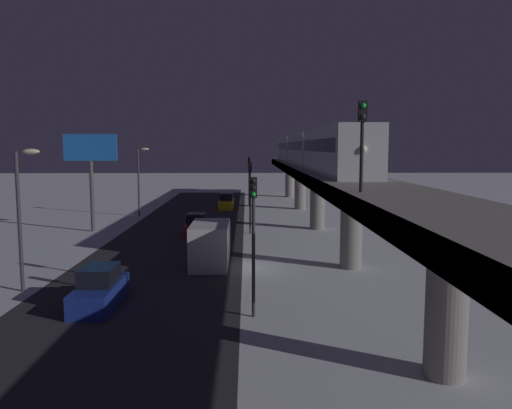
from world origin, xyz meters
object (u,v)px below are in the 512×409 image
object	(u,v)px
subway_train	(307,149)
sedan_red	(197,227)
box_truck	(211,242)
sedan_yellow	(226,202)
traffic_light_mid	(250,187)
traffic_light_near	(253,226)
commercial_billboard	(91,157)
sedan_blue	(100,290)
traffic_light_far	(249,174)
rail_signal	(362,130)

from	to	relation	value
subway_train	sedan_red	distance (m)	18.12
box_truck	subway_train	bearing A→B (deg)	-111.54
subway_train	sedan_yellow	world-z (taller)	subway_train
subway_train	sedan_yellow	size ratio (longest dim) A/B	11.59
traffic_light_mid	sedan_yellow	bearing A→B (deg)	-81.19
traffic_light_near	commercial_billboard	size ratio (longest dim) A/B	0.72
sedan_yellow	sedan_blue	xyz separation A→B (m)	(4.60, 39.35, 0.00)
subway_train	traffic_light_far	size ratio (longest dim) A/B	8.67
subway_train	sedan_yellow	xyz separation A→B (m)	(9.28, -6.93, -6.72)
box_truck	traffic_light_mid	size ratio (longest dim) A/B	1.16
sedan_red	traffic_light_near	bearing A→B (deg)	-77.68
traffic_light_near	traffic_light_mid	bearing A→B (deg)	-90.00
sedan_blue	traffic_light_near	world-z (taller)	traffic_light_near
rail_signal	traffic_light_far	distance (m)	45.43
traffic_light_mid	commercial_billboard	size ratio (longest dim) A/B	0.72
traffic_light_far	commercial_billboard	bearing A→B (deg)	55.01
subway_train	rail_signal	xyz separation A→B (m)	(1.61, 34.36, 0.95)
sedan_yellow	traffic_light_far	distance (m)	5.80
sedan_yellow	sedan_blue	world-z (taller)	same
rail_signal	traffic_light_near	bearing A→B (deg)	-2.17
subway_train	rail_signal	bearing A→B (deg)	87.32
rail_signal	traffic_light_mid	xyz separation A→B (m)	(4.77, -22.58, -4.27)
box_truck	traffic_light_mid	xyz separation A→B (m)	(-2.70, -11.22, 2.85)
sedan_red	commercial_billboard	bearing A→B (deg)	165.29
sedan_red	subway_train	bearing A→B (deg)	48.83
sedan_red	box_truck	distance (m)	10.54
sedan_blue	commercial_billboard	bearing A→B (deg)	-72.61
traffic_light_near	commercial_billboard	xyz separation A→B (m)	(14.49, -24.09, 2.63)
subway_train	traffic_light_near	size ratio (longest dim) A/B	8.67
subway_train	rail_signal	world-z (taller)	rail_signal
sedan_blue	box_truck	distance (m)	10.59
traffic_light_mid	subway_train	bearing A→B (deg)	-118.42
sedan_blue	traffic_light_near	xyz separation A→B (m)	(-7.50, 1.76, 3.40)
sedan_red	sedan_blue	world-z (taller)	same
traffic_light_near	commercial_billboard	distance (m)	28.24
subway_train	traffic_light_mid	size ratio (longest dim) A/B	8.67
commercial_billboard	sedan_yellow	bearing A→B (deg)	-124.26
sedan_yellow	commercial_billboard	bearing A→B (deg)	-124.26
sedan_red	sedan_yellow	bearing A→B (deg)	84.75
rail_signal	traffic_light_mid	bearing A→B (deg)	-78.08
sedan_blue	sedan_red	bearing A→B (deg)	-98.07
subway_train	commercial_billboard	bearing A→B (deg)	25.81
rail_signal	sedan_blue	world-z (taller)	rail_signal
box_truck	commercial_billboard	distance (m)	18.32
rail_signal	traffic_light_near	size ratio (longest dim) A/B	0.62
sedan_blue	commercial_billboard	xyz separation A→B (m)	(6.99, -22.33, 6.03)
subway_train	traffic_light_near	xyz separation A→B (m)	(6.38, 34.18, -3.32)
traffic_light_mid	traffic_light_far	bearing A→B (deg)	-90.00
subway_train	box_truck	world-z (taller)	subway_train
sedan_blue	traffic_light_far	bearing A→B (deg)	-99.88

